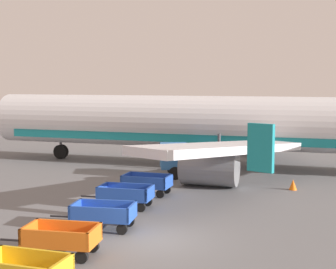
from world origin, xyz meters
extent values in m
plane|color=slate|center=(0.00, 0.00, 0.00)|extent=(220.00, 220.00, 0.00)
cube|color=#477A38|center=(0.00, 53.76, 0.03)|extent=(220.00, 28.00, 0.06)
cylinder|color=silver|center=(-1.40, 17.16, 3.15)|extent=(30.22, 6.54, 3.70)
cube|color=teal|center=(-1.40, 17.16, 2.13)|extent=(27.21, 6.07, 0.56)
cube|color=silver|center=(1.91, 8.45, 2.48)|extent=(8.30, 12.73, 1.35)
cube|color=teal|center=(3.91, 1.73, 3.43)|extent=(1.07, 0.68, 1.90)
cylinder|color=gray|center=(0.84, 10.12, 1.13)|extent=(3.39, 2.39, 2.10)
cube|color=silver|center=(3.50, 25.08, 2.48)|extent=(6.19, 13.20, 1.35)
cube|color=teal|center=(6.73, 31.30, 3.43)|extent=(1.11, 0.50, 1.90)
cylinder|color=gray|center=(2.13, 23.64, 1.13)|extent=(3.39, 2.39, 2.10)
cylinder|color=#4C4C51|center=(-11.85, 18.16, 1.57)|extent=(0.20, 0.20, 2.04)
cylinder|color=black|center=(-11.85, 18.16, 0.55)|extent=(1.14, 0.55, 1.10)
cylinder|color=#4C4C51|center=(0.88, 14.73, 1.57)|extent=(0.20, 0.20, 2.04)
cylinder|color=black|center=(0.88, 14.73, 0.55)|extent=(1.14, 0.55, 1.10)
cylinder|color=#4C4C51|center=(1.30, 19.11, 1.57)|extent=(0.20, 0.20, 2.04)
cylinder|color=black|center=(1.30, 19.11, 0.55)|extent=(1.14, 0.55, 1.10)
cube|color=gold|center=(-2.42, -4.74, 0.80)|extent=(2.50, 0.33, 0.55)
cube|color=orange|center=(-2.70, -2.31, 0.48)|extent=(2.52, 1.44, 0.08)
cube|color=orange|center=(-2.69, -2.96, 0.80)|extent=(2.50, 0.14, 0.55)
cube|color=orange|center=(-2.71, -1.66, 0.80)|extent=(2.50, 0.14, 0.55)
cube|color=orange|center=(-3.90, -2.33, 0.80)|extent=(0.12, 1.40, 0.55)
cube|color=orange|center=(-1.50, -2.29, 0.80)|extent=(0.12, 1.40, 0.55)
cylinder|color=#2D2D33|center=(-4.50, -2.34, 0.44)|extent=(1.00, 0.10, 0.08)
cylinder|color=black|center=(-3.62, -2.88, 0.22)|extent=(0.44, 0.17, 0.44)
cylinder|color=black|center=(-3.64, -1.76, 0.22)|extent=(0.44, 0.17, 0.44)
cylinder|color=black|center=(-1.75, -2.85, 0.22)|extent=(0.44, 0.17, 0.44)
cylinder|color=black|center=(-1.77, -1.73, 0.22)|extent=(0.44, 0.17, 0.44)
cube|color=#234CB2|center=(-2.33, 0.98, 0.48)|extent=(2.54, 1.47, 0.08)
cube|color=#234CB2|center=(-2.31, 0.33, 0.80)|extent=(2.50, 0.18, 0.55)
cube|color=#234CB2|center=(-2.35, 1.63, 0.80)|extent=(2.50, 0.18, 0.55)
cube|color=#234CB2|center=(-3.53, 0.94, 0.80)|extent=(0.14, 1.40, 0.55)
cube|color=#234CB2|center=(-1.13, 1.01, 0.80)|extent=(0.14, 1.40, 0.55)
cylinder|color=#2D2D33|center=(-4.13, 0.92, 0.44)|extent=(1.00, 0.11, 0.08)
cylinder|color=black|center=(-3.25, 0.39, 0.22)|extent=(0.44, 0.17, 0.44)
cylinder|color=black|center=(-3.28, 1.51, 0.22)|extent=(0.44, 0.17, 0.44)
cylinder|color=black|center=(-1.37, 0.44, 0.22)|extent=(0.44, 0.17, 0.44)
cylinder|color=black|center=(-1.41, 1.56, 0.22)|extent=(0.44, 0.17, 0.44)
cube|color=#234CB2|center=(-2.46, 4.52, 0.48)|extent=(2.55, 1.49, 0.08)
cube|color=#234CB2|center=(-2.48, 3.87, 0.80)|extent=(2.50, 0.19, 0.55)
cube|color=#234CB2|center=(-2.44, 5.17, 0.80)|extent=(2.50, 0.19, 0.55)
cube|color=#234CB2|center=(-3.66, 4.57, 0.80)|extent=(0.15, 1.40, 0.55)
cube|color=#234CB2|center=(-1.26, 4.48, 0.80)|extent=(0.15, 1.40, 0.55)
cylinder|color=#2D2D33|center=(-4.26, 4.59, 0.44)|extent=(1.00, 0.12, 0.08)
cylinder|color=black|center=(-3.42, 4.00, 0.22)|extent=(0.45, 0.18, 0.44)
cylinder|color=black|center=(-3.38, 5.12, 0.22)|extent=(0.45, 0.18, 0.44)
cylinder|color=black|center=(-1.54, 3.93, 0.22)|extent=(0.45, 0.18, 0.44)
cylinder|color=black|center=(-1.50, 5.05, 0.22)|extent=(0.45, 0.18, 0.44)
cube|color=#234CB2|center=(-2.16, 7.44, 0.48)|extent=(2.62, 1.63, 0.08)
cube|color=#234CB2|center=(-2.23, 6.80, 0.80)|extent=(2.50, 0.34, 0.55)
cube|color=#234CB2|center=(-2.10, 8.09, 0.80)|extent=(2.50, 0.34, 0.55)
cube|color=#234CB2|center=(-3.36, 7.56, 0.80)|extent=(0.23, 1.40, 0.55)
cube|color=#234CB2|center=(-0.97, 7.33, 0.80)|extent=(0.23, 1.40, 0.55)
cylinder|color=#2D2D33|center=(-3.95, 7.62, 0.44)|extent=(1.00, 0.18, 0.08)
cylinder|color=black|center=(-3.15, 6.98, 0.22)|extent=(0.45, 0.20, 0.44)
cylinder|color=black|center=(-3.04, 8.09, 0.22)|extent=(0.45, 0.20, 0.44)
cylinder|color=black|center=(-1.28, 6.80, 0.22)|extent=(0.45, 0.20, 0.44)
cylinder|color=black|center=(-1.18, 7.91, 0.22)|extent=(0.45, 0.20, 0.44)
cube|color=slate|center=(0.17, 13.17, 0.50)|extent=(3.50, 2.67, 0.20)
cube|color=#3370B7|center=(-1.73, 12.64, 1.35)|extent=(2.15, 2.29, 1.50)
cube|color=#19232D|center=(-2.50, 12.42, 1.50)|extent=(0.51, 1.58, 0.67)
cylinder|color=black|center=(-1.51, 11.81, 0.40)|extent=(0.85, 0.51, 0.80)
cylinder|color=black|center=(-1.97, 13.46, 0.40)|extent=(0.85, 0.51, 0.80)
cylinder|color=black|center=(1.26, 12.59, 0.40)|extent=(0.85, 0.51, 0.80)
cylinder|color=black|center=(0.80, 14.24, 0.40)|extent=(0.85, 0.51, 0.80)
cone|color=orange|center=(5.50, 10.27, 0.29)|extent=(0.44, 0.44, 0.58)
camera|label=1|loc=(4.40, -17.96, 6.01)|focal=53.53mm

